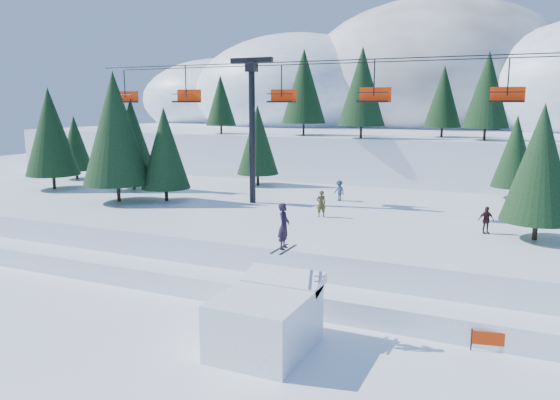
% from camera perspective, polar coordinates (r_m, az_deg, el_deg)
% --- Properties ---
extents(ground, '(160.00, 160.00, 0.00)m').
position_cam_1_polar(ground, '(21.31, -3.44, -16.85)').
color(ground, white).
rests_on(ground, ground).
extents(mid_shelf, '(70.00, 22.00, 2.50)m').
position_cam_1_polar(mid_shelf, '(36.87, 9.71, -3.23)').
color(mid_shelf, white).
rests_on(mid_shelf, ground).
extents(berm, '(70.00, 6.00, 1.10)m').
position_cam_1_polar(berm, '(27.86, 4.33, -9.00)').
color(berm, white).
rests_on(berm, ground).
extents(mountain_ridge, '(119.00, 61.17, 26.46)m').
position_cam_1_polar(mountain_ridge, '(91.16, 15.78, 9.71)').
color(mountain_ridge, white).
rests_on(mountain_ridge, ground).
extents(jump_kicker, '(3.38, 4.60, 5.66)m').
position_cam_1_polar(jump_kicker, '(22.03, -1.44, -12.25)').
color(jump_kicker, white).
rests_on(jump_kicker, ground).
extents(chairlift, '(47.23, 3.21, 10.28)m').
position_cam_1_polar(chairlift, '(35.83, 10.87, 9.39)').
color(chairlift, black).
rests_on(chairlift, mid_shelf).
extents(conifer_stand, '(63.55, 17.56, 9.43)m').
position_cam_1_polar(conifer_stand, '(36.25, 10.73, 5.70)').
color(conifer_stand, black).
rests_on(conifer_stand, mid_shelf).
extents(distant_skiers, '(21.96, 8.56, 1.78)m').
position_cam_1_polar(distant_skiers, '(37.03, 18.76, -0.30)').
color(distant_skiers, '#223747').
rests_on(distant_skiers, mid_shelf).
extents(banner_near, '(2.81, 0.60, 0.90)m').
position_cam_1_polar(banner_near, '(23.64, 22.85, -13.40)').
color(banner_near, black).
rests_on(banner_near, ground).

